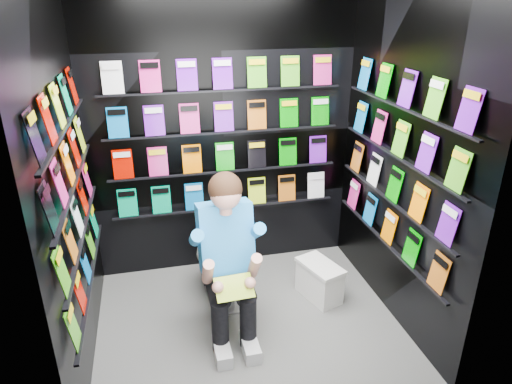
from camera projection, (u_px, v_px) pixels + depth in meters
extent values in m
plane|color=#5D5D5A|center=(249.00, 323.00, 3.73)|extent=(2.40, 2.40, 0.00)
cube|color=black|center=(224.00, 136.00, 4.11)|extent=(2.40, 0.04, 2.60)
cube|color=black|center=(290.00, 245.00, 2.32)|extent=(2.40, 0.04, 2.60)
cube|color=black|center=(67.00, 191.00, 2.96)|extent=(0.04, 2.00, 2.60)
cube|color=black|center=(401.00, 162.00, 3.47)|extent=(0.04, 2.00, 2.60)
imported|color=white|center=(219.00, 260.00, 3.94)|extent=(0.45, 0.77, 0.73)
cube|color=silver|center=(319.00, 282.00, 4.01)|extent=(0.34, 0.45, 0.30)
cube|color=silver|center=(320.00, 266.00, 3.94)|extent=(0.37, 0.48, 0.03)
cube|color=green|center=(234.00, 288.00, 3.21)|extent=(0.28, 0.17, 0.11)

